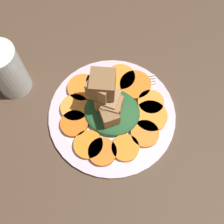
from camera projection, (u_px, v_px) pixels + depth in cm
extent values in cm
cube|color=#4C3828|center=(112.00, 118.00, 60.79)|extent=(120.00, 120.00, 2.00)
cylinder|color=silver|center=(112.00, 115.00, 59.41)|extent=(26.76, 26.76, 1.00)
cylinder|color=white|center=(112.00, 115.00, 59.37)|extent=(21.40, 21.40, 1.00)
cylinder|color=orange|center=(119.00, 77.00, 61.68)|extent=(6.34, 6.34, 1.07)
cylinder|color=orange|center=(100.00, 82.00, 61.18)|extent=(5.94, 5.94, 1.07)
cylinder|color=orange|center=(83.00, 88.00, 60.64)|extent=(6.46, 6.46, 1.07)
cylinder|color=orange|center=(75.00, 108.00, 58.80)|extent=(6.05, 6.05, 1.07)
cylinder|color=orange|center=(74.00, 124.00, 57.41)|extent=(5.68, 5.68, 1.07)
cylinder|color=orange|center=(88.00, 145.00, 55.69)|extent=(5.86, 5.86, 1.07)
cylinder|color=orange|center=(103.00, 152.00, 55.10)|extent=(5.69, 5.69, 1.07)
cylinder|color=orange|center=(125.00, 148.00, 55.43)|extent=(5.53, 5.53, 1.07)
cylinder|color=orange|center=(145.00, 134.00, 56.57)|extent=(5.72, 5.72, 1.07)
cylinder|color=orange|center=(151.00, 116.00, 58.05)|extent=(6.90, 6.90, 1.07)
cylinder|color=orange|center=(151.00, 102.00, 59.30)|extent=(5.52, 5.52, 1.07)
cylinder|color=orange|center=(135.00, 85.00, 60.92)|extent=(6.85, 6.85, 1.07)
ellipsoid|color=#235128|center=(112.00, 112.00, 57.82)|extent=(11.58, 10.43, 2.26)
cube|color=#9E754C|center=(108.00, 101.00, 55.23)|extent=(4.72, 4.72, 4.21)
cube|color=brown|center=(111.00, 116.00, 54.46)|extent=(4.50, 4.50, 3.26)
cube|color=brown|center=(110.00, 105.00, 55.18)|extent=(3.94, 3.94, 3.55)
cube|color=olive|center=(110.00, 105.00, 55.15)|extent=(3.96, 3.96, 3.71)
cube|color=brown|center=(103.00, 84.00, 51.22)|extent=(5.19, 5.19, 4.60)
cube|color=#9E754C|center=(100.00, 87.00, 51.75)|extent=(4.97, 4.97, 4.17)
cube|color=silver|center=(99.00, 86.00, 61.24)|extent=(11.92, 5.29, 0.40)
cube|color=silver|center=(130.00, 82.00, 61.59)|extent=(2.20, 2.68, 0.40)
cube|color=silver|center=(144.00, 76.00, 62.14)|extent=(4.65, 1.97, 0.40)
cube|color=silver|center=(144.00, 79.00, 61.89)|extent=(4.65, 1.97, 0.40)
cube|color=silver|center=(145.00, 82.00, 61.63)|extent=(4.65, 1.97, 0.40)
cube|color=silver|center=(145.00, 84.00, 61.37)|extent=(4.65, 1.97, 0.40)
cylinder|color=silver|center=(7.00, 70.00, 57.10)|extent=(7.21, 7.21, 12.34)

